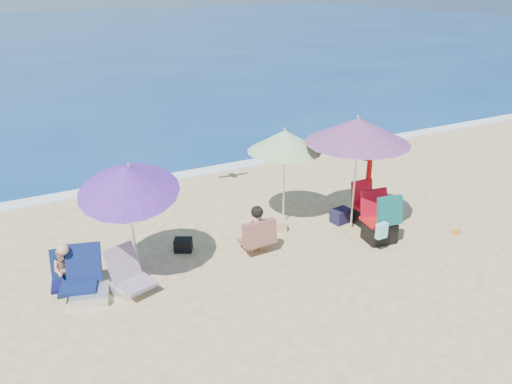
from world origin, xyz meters
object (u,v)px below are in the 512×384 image
umbrella_striped (285,141)px  umbrella_blue (127,179)px  camp_chair_right (380,224)px  umbrella_turquoise (358,131)px  chair_rainbow (129,280)px  camp_chair_left (366,211)px  chair_navy (86,285)px  person_left (65,269)px  person_center (257,231)px  furled_umbrella (367,182)px

umbrella_striped → umbrella_blue: 3.40m
camp_chair_right → umbrella_turquoise: bearing=98.5°
chair_rainbow → camp_chair_left: (4.98, 0.18, 0.07)m
chair_navy → camp_chair_left: (5.63, 0.03, 0.05)m
chair_navy → chair_rainbow: chair_navy is taller
chair_rainbow → camp_chair_right: 4.74m
chair_rainbow → person_left: size_ratio=0.96×
umbrella_blue → camp_chair_left: (4.77, -0.13, -1.54)m
camp_chair_right → umbrella_striped: bearing=125.4°
umbrella_turquoise → person_center: size_ratio=2.72×
umbrella_blue → furled_umbrella: bearing=1.1°
umbrella_striped → chair_rainbow: 3.99m
umbrella_blue → person_left: 1.81m
furled_umbrella → chair_navy: furled_umbrella is taller
person_left → camp_chair_left: bearing=-3.2°
umbrella_striped → chair_navy: bearing=-167.6°
umbrella_turquoise → camp_chair_left: 1.82m
umbrella_striped → camp_chair_right: umbrella_striped is taller
chair_rainbow → umbrella_blue: bearing=55.5°
umbrella_turquoise → furled_umbrella: 1.39m
furled_umbrella → chair_navy: (-5.79, -0.25, -0.59)m
chair_rainbow → person_center: person_center is taller
furled_umbrella → person_center: 2.77m
furled_umbrella → chair_navy: size_ratio=1.60×
umbrella_turquoise → person_left: size_ratio=2.95×
chair_rainbow → camp_chair_left: bearing=2.0°
person_center → camp_chair_right: bearing=-17.6°
person_left → umbrella_blue: bearing=-10.1°
camp_chair_right → person_center: 2.40m
umbrella_blue → chair_navy: 1.81m
chair_navy → camp_chair_right: size_ratio=0.89×
umbrella_turquoise → camp_chair_right: umbrella_turquoise is taller
umbrella_blue → person_left: bearing=169.9°
chair_navy → camp_chair_left: camp_chair_left is taller
umbrella_blue → furled_umbrella: size_ratio=1.52×
umbrella_turquoise → person_center: umbrella_turquoise is taller
chair_navy → furled_umbrella: bearing=2.5°
umbrella_striped → umbrella_turquoise: bearing=-40.4°
umbrella_blue → person_left: (-1.11, 0.20, -1.42)m
person_center → person_left: person_center is taller
umbrella_striped → umbrella_blue: (-3.31, -0.76, 0.06)m
camp_chair_right → person_left: camp_chair_right is taller
umbrella_blue → person_left: size_ratio=2.58×
chair_rainbow → camp_chair_left: 4.99m
umbrella_blue → furled_umbrella: umbrella_blue is taller
camp_chair_right → person_left: bearing=168.9°
person_left → chair_rainbow: bearing=-29.4°
umbrella_turquoise → umbrella_blue: 4.38m
chair_rainbow → person_center: 2.43m
umbrella_striped → chair_navy: umbrella_striped is taller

